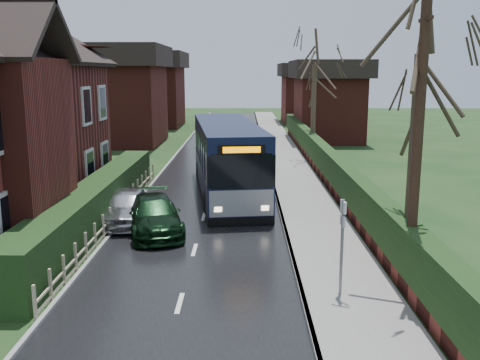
{
  "coord_description": "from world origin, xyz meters",
  "views": [
    {
      "loc": [
        1.57,
        -14.23,
        5.59
      ],
      "look_at": [
        1.44,
        4.46,
        1.8
      ],
      "focal_mm": 40.0,
      "sensor_mm": 36.0,
      "label": 1
    }
  ],
  "objects_px": {
    "car_silver": "(127,206)",
    "car_green": "(154,215)",
    "bus_stop_sign": "(342,234)",
    "bus": "(227,159)",
    "telegraph_pole": "(417,151)"
  },
  "relations": [
    {
      "from": "car_silver",
      "to": "car_green",
      "type": "xyz_separation_m",
      "value": [
        1.2,
        -1.12,
        -0.02
      ]
    },
    {
      "from": "car_green",
      "to": "bus_stop_sign",
      "type": "xyz_separation_m",
      "value": [
        5.6,
        -5.6,
        1.05
      ]
    },
    {
      "from": "car_silver",
      "to": "car_green",
      "type": "bearing_deg",
      "value": -46.51
    },
    {
      "from": "car_silver",
      "to": "bus",
      "type": "bearing_deg",
      "value": 50.1
    },
    {
      "from": "bus",
      "to": "telegraph_pole",
      "type": "xyz_separation_m",
      "value": [
        4.99,
        -11.3,
        2.06
      ]
    },
    {
      "from": "bus_stop_sign",
      "to": "telegraph_pole",
      "type": "bearing_deg",
      "value": 4.52
    },
    {
      "from": "car_silver",
      "to": "bus_stop_sign",
      "type": "distance_m",
      "value": 9.62
    },
    {
      "from": "bus_stop_sign",
      "to": "telegraph_pole",
      "type": "xyz_separation_m",
      "value": [
        1.8,
        0.31,
        2.02
      ]
    },
    {
      "from": "bus_stop_sign",
      "to": "telegraph_pole",
      "type": "height_order",
      "value": "telegraph_pole"
    },
    {
      "from": "car_green",
      "to": "telegraph_pole",
      "type": "distance_m",
      "value": 9.6
    },
    {
      "from": "car_green",
      "to": "telegraph_pole",
      "type": "xyz_separation_m",
      "value": [
        7.4,
        -5.29,
        3.07
      ]
    },
    {
      "from": "car_green",
      "to": "telegraph_pole",
      "type": "bearing_deg",
      "value": -50.54
    },
    {
      "from": "car_silver",
      "to": "car_green",
      "type": "relative_size",
      "value": 0.89
    },
    {
      "from": "car_silver",
      "to": "car_green",
      "type": "height_order",
      "value": "car_silver"
    },
    {
      "from": "car_green",
      "to": "bus_stop_sign",
      "type": "relative_size",
      "value": 1.69
    }
  ]
}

